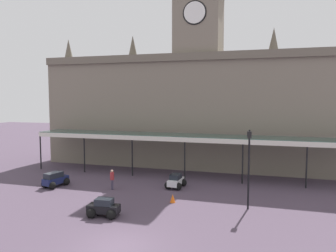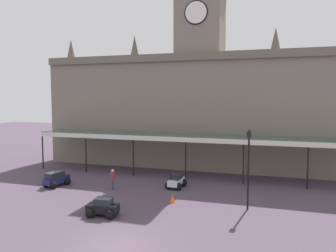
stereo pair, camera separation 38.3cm
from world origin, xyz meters
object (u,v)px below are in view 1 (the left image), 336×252
at_px(pedestrian_beside_cars, 112,179).
at_px(traffic_cone, 173,198).
at_px(car_white_sedan, 176,182).
at_px(victorian_lamppost, 249,161).
at_px(car_black_sedan, 104,209).
at_px(car_navy_estate, 55,180).

relative_size(pedestrian_beside_cars, traffic_cone, 2.65).
relative_size(car_white_sedan, victorian_lamppost, 0.38).
height_order(car_black_sedan, car_navy_estate, car_navy_estate).
xyz_separation_m(car_white_sedan, car_navy_estate, (-10.10, -2.61, 0.06)).
xyz_separation_m(car_black_sedan, car_navy_estate, (-7.39, 5.30, 0.06)).
bearing_deg(car_black_sedan, car_navy_estate, 144.36).
relative_size(car_navy_estate, pedestrian_beside_cars, 1.44).
distance_m(car_navy_estate, traffic_cone, 11.00).
bearing_deg(victorian_lamppost, pedestrian_beside_cars, 170.92).
bearing_deg(car_navy_estate, victorian_lamppost, -4.15).
bearing_deg(car_navy_estate, car_white_sedan, 14.51).
distance_m(car_white_sedan, car_navy_estate, 10.43).
bearing_deg(victorian_lamppost, car_black_sedan, -155.17).
height_order(car_white_sedan, car_navy_estate, car_navy_estate).
bearing_deg(traffic_cone, car_black_sedan, -131.47).
bearing_deg(car_white_sedan, traffic_cone, -78.10).
xyz_separation_m(car_navy_estate, pedestrian_beside_cars, (5.11, 0.61, 0.34)).
xyz_separation_m(car_white_sedan, traffic_cone, (0.83, -3.92, -0.19)).
bearing_deg(car_white_sedan, victorian_lamppost, -31.46).
distance_m(car_navy_estate, pedestrian_beside_cars, 5.16).
relative_size(car_black_sedan, car_navy_estate, 0.89).
height_order(car_navy_estate, pedestrian_beside_cars, pedestrian_beside_cars).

